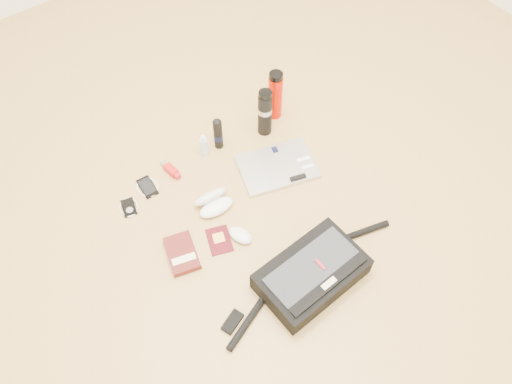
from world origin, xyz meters
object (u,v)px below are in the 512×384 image
thermos_black (265,112)px  thermos_red (275,95)px  messenger_bag (311,274)px  laptop (278,167)px  book (182,253)px

thermos_black → thermos_red: thermos_red is taller
messenger_bag → thermos_red: bearing=58.8°
laptop → book: 0.59m
book → messenger_bag: bearing=-32.6°
messenger_bag → thermos_black: size_ratio=3.34×
laptop → book: same height
laptop → book: size_ratio=1.98×
messenger_bag → book: bearing=128.9°
book → thermos_black: (0.67, 0.33, 0.11)m
laptop → messenger_bag: bearing=-97.4°
messenger_bag → laptop: messenger_bag is taller
book → thermos_black: thermos_black is taller
laptop → thermos_black: 0.26m
messenger_bag → thermos_black: 0.79m
messenger_bag → thermos_black: (0.33, 0.72, 0.07)m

